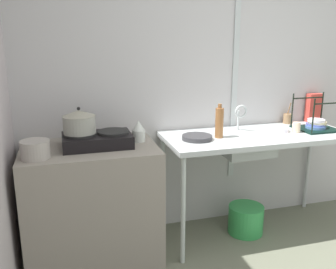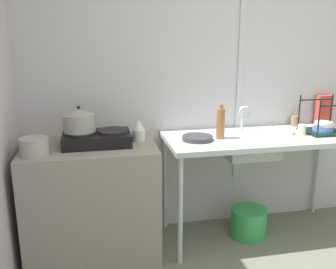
{
  "view_description": "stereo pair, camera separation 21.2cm",
  "coord_description": "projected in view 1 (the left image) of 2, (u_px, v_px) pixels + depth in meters",
  "views": [
    {
      "loc": [
        -1.55,
        -1.16,
        1.68
      ],
      "look_at": [
        -0.78,
        1.51,
        0.94
      ],
      "focal_mm": 39.7,
      "sensor_mm": 36.0,
      "label": 1
    },
    {
      "loc": [
        -1.34,
        -1.21,
        1.68
      ],
      "look_at": [
        -0.78,
        1.51,
        0.94
      ],
      "focal_mm": 39.7,
      "sensor_mm": 36.0,
      "label": 2
    }
  ],
  "objects": [
    {
      "name": "faucet",
      "position": [
        240.0,
        114.0,
        3.15
      ],
      "size": [
        0.11,
        0.07,
        0.23
      ],
      "color": "#B8BFBF",
      "rests_on": "counter_sink"
    },
    {
      "name": "dish_rack",
      "position": [
        316.0,
        124.0,
        3.22
      ],
      "size": [
        0.33,
        0.31,
        0.3
      ],
      "color": "black",
      "rests_on": "counter_sink"
    },
    {
      "name": "utensil_jar",
      "position": [
        288.0,
        118.0,
        3.45
      ],
      "size": [
        0.08,
        0.08,
        0.2
      ],
      "color": "#8C6A49",
      "rests_on": "counter_sink"
    },
    {
      "name": "counter_sink",
      "position": [
        257.0,
        141.0,
        3.11
      ],
      "size": [
        1.57,
        0.65,
        0.89
      ],
      "color": "#B8BFBF",
      "rests_on": "ground"
    },
    {
      "name": "frying_pan",
      "position": [
        197.0,
        137.0,
        2.91
      ],
      "size": [
        0.24,
        0.24,
        0.03
      ],
      "primitive_type": "cylinder",
      "color": "#323235",
      "rests_on": "counter_sink"
    },
    {
      "name": "counter_concrete",
      "position": [
        92.0,
        203.0,
        2.83
      ],
      "size": [
        0.98,
        0.65,
        0.89
      ],
      "primitive_type": "cube",
      "color": "gray",
      "rests_on": "ground"
    },
    {
      "name": "sink_basin",
      "position": [
        247.0,
        145.0,
        3.09
      ],
      "size": [
        0.41,
        0.28,
        0.18
      ],
      "primitive_type": "cube",
      "color": "#B8BFBF",
      "rests_on": "counter_sink"
    },
    {
      "name": "wall_back",
      "position": [
        240.0,
        71.0,
        3.32
      ],
      "size": [
        4.65,
        0.1,
        2.76
      ],
      "primitive_type": "cube",
      "color": "#BBB9BA",
      "rests_on": "ground"
    },
    {
      "name": "cup_by_rack",
      "position": [
        296.0,
        127.0,
        3.12
      ],
      "size": [
        0.07,
        0.07,
        0.09
      ],
      "primitive_type": "cylinder",
      "color": "beige",
      "rests_on": "counter_sink"
    },
    {
      "name": "bottle_by_sink",
      "position": [
        219.0,
        122.0,
        2.95
      ],
      "size": [
        0.07,
        0.07,
        0.27
      ],
      "color": "brown",
      "rests_on": "counter_sink"
    },
    {
      "name": "stove",
      "position": [
        97.0,
        139.0,
        2.72
      ],
      "size": [
        0.5,
        0.32,
        0.11
      ],
      "color": "black",
      "rests_on": "counter_concrete"
    },
    {
      "name": "wall_metal_strip",
      "position": [
        236.0,
        55.0,
        3.21
      ],
      "size": [
        0.05,
        0.01,
        2.21
      ],
      "primitive_type": "cube",
      "color": "#B8BFBF"
    },
    {
      "name": "bucket_on_floor",
      "position": [
        246.0,
        219.0,
        3.26
      ],
      "size": [
        0.3,
        0.3,
        0.25
      ],
      "primitive_type": "cylinder",
      "color": "green",
      "rests_on": "ground"
    },
    {
      "name": "small_bowl_on_drainboard",
      "position": [
        279.0,
        129.0,
        3.16
      ],
      "size": [
        0.15,
        0.15,
        0.04
      ],
      "primitive_type": "cylinder",
      "color": "white",
      "rests_on": "counter_sink"
    },
    {
      "name": "pot_on_left_burner",
      "position": [
        79.0,
        122.0,
        2.65
      ],
      "size": [
        0.24,
        0.24,
        0.19
      ],
      "color": "gray",
      "rests_on": "stove"
    },
    {
      "name": "cereal_box",
      "position": [
        314.0,
        108.0,
        3.51
      ],
      "size": [
        0.14,
        0.08,
        0.27
      ],
      "primitive_type": "cube",
      "rotation": [
        0.0,
        0.0,
        0.03
      ],
      "color": "#C43F35",
      "rests_on": "counter_sink"
    },
    {
      "name": "pot_beside_stove",
      "position": [
        35.0,
        150.0,
        2.45
      ],
      "size": [
        0.19,
        0.19,
        0.12
      ],
      "color": "#A59D95",
      "rests_on": "counter_concrete"
    },
    {
      "name": "percolator",
      "position": [
        139.0,
        131.0,
        2.85
      ],
      "size": [
        0.1,
        0.1,
        0.16
      ],
      "color": "silver",
      "rests_on": "counter_concrete"
    }
  ]
}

